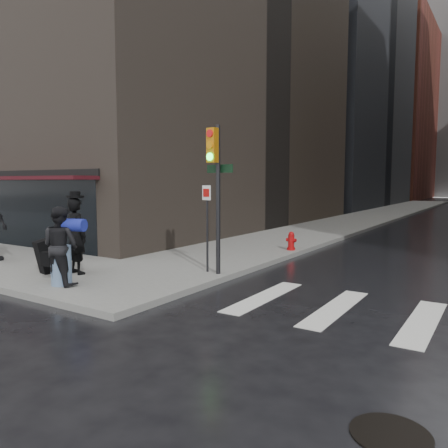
{
  "coord_description": "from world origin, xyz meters",
  "views": [
    {
      "loc": [
        7.84,
        -7.38,
        2.52
      ],
      "look_at": [
        1.0,
        3.23,
        1.3
      ],
      "focal_mm": 35.0,
      "sensor_mm": 36.0,
      "label": 1
    }
  ],
  "objects_px": {
    "man_jeans": "(61,246)",
    "traffic_light": "(215,179)",
    "man_overcoat": "(71,239)",
    "fire_hydrant": "(291,242)"
  },
  "relations": [
    {
      "from": "fire_hydrant",
      "to": "man_jeans",
      "type": "bearing_deg",
      "value": -106.96
    },
    {
      "from": "man_overcoat",
      "to": "fire_hydrant",
      "type": "relative_size",
      "value": 3.36
    },
    {
      "from": "man_overcoat",
      "to": "man_jeans",
      "type": "height_order",
      "value": "man_overcoat"
    },
    {
      "from": "traffic_light",
      "to": "fire_hydrant",
      "type": "distance_m",
      "value": 5.21
    },
    {
      "from": "man_jeans",
      "to": "fire_hydrant",
      "type": "bearing_deg",
      "value": -114.43
    },
    {
      "from": "man_overcoat",
      "to": "fire_hydrant",
      "type": "xyz_separation_m",
      "value": [
        3.19,
        6.68,
        -0.62
      ]
    },
    {
      "from": "man_jeans",
      "to": "traffic_light",
      "type": "height_order",
      "value": "traffic_light"
    },
    {
      "from": "traffic_light",
      "to": "man_overcoat",
      "type": "bearing_deg",
      "value": -140.45
    },
    {
      "from": "man_jeans",
      "to": "fire_hydrant",
      "type": "relative_size",
      "value": 2.81
    },
    {
      "from": "traffic_light",
      "to": "fire_hydrant",
      "type": "xyz_separation_m",
      "value": [
        0.01,
        4.74,
        -2.16
      ]
    }
  ]
}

